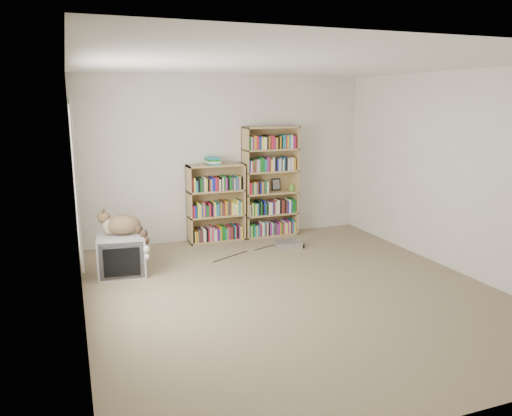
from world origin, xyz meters
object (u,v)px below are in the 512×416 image
object	(u,v)px
bookcase_short	(216,206)
crt_tv	(122,255)
bookcase_tall	(270,184)
cat	(125,228)
dvd_player	(288,244)

from	to	relation	value
bookcase_short	crt_tv	bearing A→B (deg)	-144.98
bookcase_tall	bookcase_short	xyz separation A→B (m)	(-0.90, 0.00, -0.29)
cat	bookcase_short	size ratio (longest dim) A/B	0.54
bookcase_short	bookcase_tall	bearing A→B (deg)	-0.10
crt_tv	dvd_player	bearing A→B (deg)	13.44
dvd_player	crt_tv	bearing A→B (deg)	-159.71
crt_tv	bookcase_short	bearing A→B (deg)	40.85
cat	bookcase_short	world-z (taller)	bookcase_short
bookcase_short	dvd_player	size ratio (longest dim) A/B	3.13
bookcase_tall	bookcase_short	distance (m)	0.94
cat	bookcase_tall	xyz separation A→B (m)	(2.37, 1.07, 0.24)
cat	bookcase_short	xyz separation A→B (m)	(1.47, 1.07, -0.05)
cat	bookcase_tall	world-z (taller)	bookcase_tall
crt_tv	bookcase_tall	size ratio (longest dim) A/B	0.36
crt_tv	cat	distance (m)	0.35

